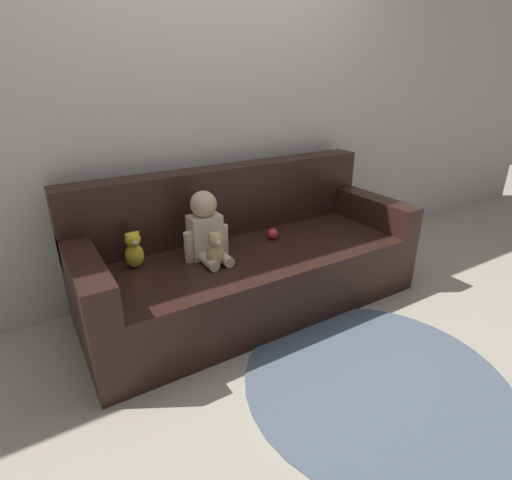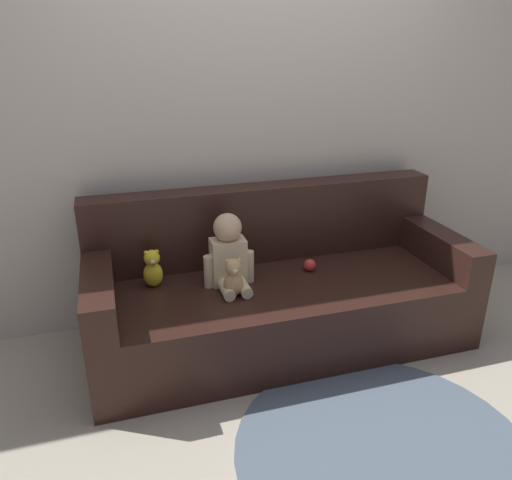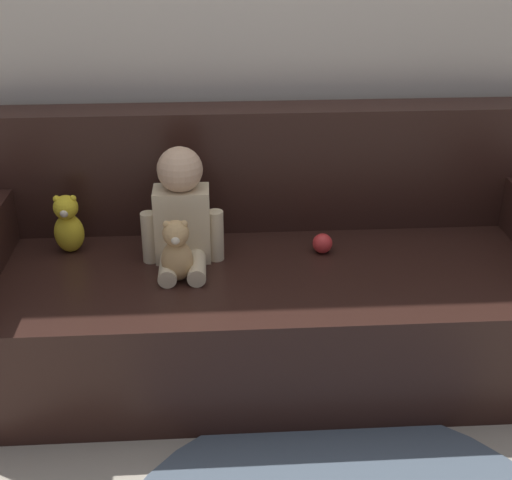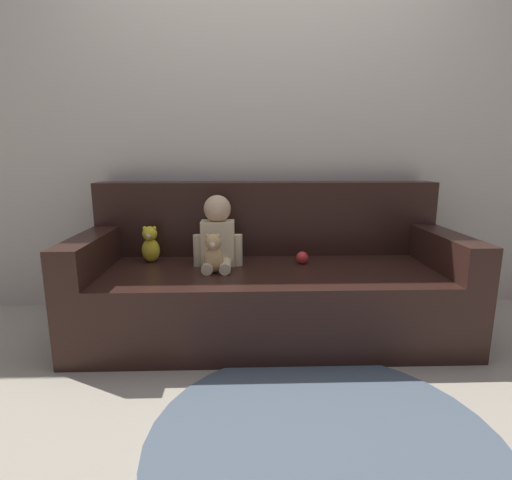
# 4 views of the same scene
# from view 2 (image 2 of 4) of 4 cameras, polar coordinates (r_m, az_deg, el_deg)

# --- Properties ---
(ground_plane) EXTENTS (12.00, 12.00, 0.00)m
(ground_plane) POSITION_cam_2_polar(r_m,az_deg,el_deg) (3.11, 2.84, -11.29)
(ground_plane) COLOR #B7AD99
(wall_back) EXTENTS (8.00, 0.05, 2.60)m
(wall_back) POSITION_cam_2_polar(r_m,az_deg,el_deg) (3.12, -0.00, 14.54)
(wall_back) COLOR beige
(wall_back) RESTS_ON ground_plane
(couch) EXTENTS (2.19, 0.87, 0.88)m
(couch) POSITION_cam_2_polar(r_m,az_deg,el_deg) (3.01, 2.54, -5.86)
(couch) COLOR black
(couch) RESTS_ON ground_plane
(person_baby) EXTENTS (0.29, 0.31, 0.42)m
(person_baby) POSITION_cam_2_polar(r_m,az_deg,el_deg) (2.79, -3.13, -1.66)
(person_baby) COLOR beige
(person_baby) RESTS_ON couch
(teddy_bear_brown) EXTENTS (0.11, 0.10, 0.22)m
(teddy_bear_brown) POSITION_cam_2_polar(r_m,az_deg,el_deg) (2.68, -2.62, -4.35)
(teddy_bear_brown) COLOR tan
(teddy_bear_brown) RESTS_ON couch
(plush_toy_side) EXTENTS (0.11, 0.10, 0.22)m
(plush_toy_side) POSITION_cam_2_polar(r_m,az_deg,el_deg) (2.84, -11.73, -3.21)
(plush_toy_side) COLOR yellow
(plush_toy_side) RESTS_ON couch
(toy_ball) EXTENTS (0.07, 0.07, 0.07)m
(toy_ball) POSITION_cam_2_polar(r_m,az_deg,el_deg) (3.01, 6.17, -2.86)
(toy_ball) COLOR red
(toy_ball) RESTS_ON couch
(floor_rug) EXTENTS (1.34, 1.34, 0.01)m
(floor_rug) POSITION_cam_2_polar(r_m,az_deg,el_deg) (2.48, 14.42, -22.26)
(floor_rug) COLOR slate
(floor_rug) RESTS_ON ground_plane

